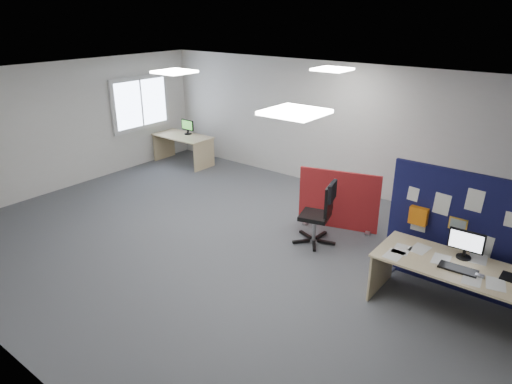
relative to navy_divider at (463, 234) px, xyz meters
The scene contains 16 objects.
floor 3.71m from the navy_divider, 163.74° to the right, with size 9.00×9.00×0.00m, color #4F5156.
ceiling 4.05m from the navy_divider, 163.74° to the right, with size 9.00×7.00×0.02m, color white.
wall_back 4.29m from the navy_divider, 144.28° to the left, with size 9.00×0.02×2.70m, color silver.
wall_left 8.04m from the navy_divider, behind, with size 0.02×7.00×2.70m, color silver.
window 7.99m from the navy_divider, behind, with size 0.06×1.70×1.30m.
ceiling_lights 3.63m from the navy_divider, behind, with size 4.10×4.10×0.04m.
navy_divider is the anchor object (origin of this frame).
main_desk 0.68m from the navy_divider, 78.84° to the right, with size 1.96×0.87×0.73m.
monitor_main 0.44m from the navy_divider, 72.35° to the right, with size 0.43×0.18×0.38m.
keyboard 0.78m from the navy_divider, 77.95° to the right, with size 0.45×0.18×0.03m, color black.
mouse 0.87m from the navy_divider, 61.68° to the right, with size 0.10×0.06×0.03m, color #9C9BA0.
red_divider 2.39m from the navy_divider, 162.34° to the left, with size 1.39×0.45×1.07m.
second_desk 7.33m from the navy_divider, 167.12° to the left, with size 1.52×0.76×0.73m.
monitor_second 7.34m from the navy_divider, 166.05° to the left, with size 0.41×0.18×0.37m.
office_chair 2.20m from the navy_divider, behind, with size 0.73×0.70×1.10m.
desk_papers 0.69m from the navy_divider, 94.99° to the right, with size 1.44×0.88×0.00m.
Camera 1 is at (4.63, -5.05, 3.69)m, focal length 32.00 mm.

